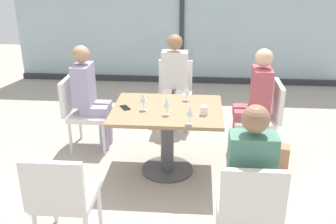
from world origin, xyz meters
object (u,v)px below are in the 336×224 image
object	(u,v)px
chair_near_window	(175,90)
chair_front_left	(62,195)
coffee_cup	(204,110)
person_near_window	(174,78)
wine_glass_1	(143,98)
cell_phone_on_table	(125,108)
chair_front_right	(249,203)
wine_glass_2	(190,111)
chair_far_left	(82,109)
dining_table_main	(167,126)
person_front_right	(249,172)
wine_glass_3	(167,102)
wine_glass_0	(187,89)
handbag_0	(275,157)
person_far_left	(89,93)
chair_far_right	(263,114)
person_far_right	(255,97)

from	to	relation	value
chair_near_window	chair_front_left	bearing A→B (deg)	-105.69
chair_near_window	coffee_cup	world-z (taller)	chair_near_window
person_near_window	wine_glass_1	world-z (taller)	person_near_window
cell_phone_on_table	chair_front_right	bearing A→B (deg)	-78.48
chair_front_right	wine_glass_2	size ratio (longest dim) A/B	4.70
chair_far_left	chair_front_right	size ratio (longest dim) A/B	1.00
dining_table_main	wine_glass_2	world-z (taller)	wine_glass_2
wine_glass_2	person_front_right	bearing A→B (deg)	-58.91
chair_near_window	chair_front_right	world-z (taller)	same
wine_glass_3	wine_glass_0	bearing A→B (deg)	67.01
cell_phone_on_table	wine_glass_0	bearing A→B (deg)	-7.21
chair_front_right	wine_glass_1	xyz separation A→B (m)	(-0.95, 1.20, 0.37)
wine_glass_2	handbag_0	world-z (taller)	wine_glass_2
chair_near_window	chair_front_right	xyz separation A→B (m)	(0.71, -2.53, 0.00)
chair_near_window	wine_glass_2	bearing A→B (deg)	-81.62
person_far_left	wine_glass_1	bearing A→B (deg)	-37.85
chair_front_left	wine_glass_3	size ratio (longest dim) A/B	4.70
person_near_window	wine_glass_0	distance (m)	0.93
chair_far_left	cell_phone_on_table	distance (m)	0.85
chair_far_right	wine_glass_0	distance (m)	0.98
chair_far_left	person_far_right	size ratio (longest dim) A/B	0.69
chair_far_left	chair_front_left	distance (m)	1.80
chair_far_right	chair_far_left	size ratio (longest dim) A/B	1.00
chair_near_window	person_near_window	distance (m)	0.23
chair_near_window	person_front_right	xyz separation A→B (m)	(0.71, -2.42, 0.20)
cell_phone_on_table	chair_near_window	bearing A→B (deg)	40.09
person_far_right	handbag_0	distance (m)	0.70
person_front_right	coffee_cup	bearing A→B (deg)	108.10
wine_glass_2	wine_glass_3	xyz separation A→B (m)	(-0.23, 0.21, 0.00)
chair_far_right	chair_near_window	distance (m)	1.31
wine_glass_3	chair_front_right	bearing A→B (deg)	-57.31
chair_far_left	coffee_cup	distance (m)	1.60
chair_front_right	person_front_right	distance (m)	0.23
chair_far_left	cell_phone_on_table	xyz separation A→B (m)	(0.63, -0.52, 0.24)
person_far_left	dining_table_main	bearing A→B (deg)	-27.53
person_far_left	wine_glass_2	distance (m)	1.50
chair_front_left	wine_glass_1	world-z (taller)	wine_glass_1
handbag_0	wine_glass_2	bearing A→B (deg)	-138.71
dining_table_main	wine_glass_1	bearing A→B (deg)	-165.26
wine_glass_1	handbag_0	distance (m)	1.60
person_near_window	wine_glass_0	bearing A→B (deg)	-78.01
wine_glass_1	coffee_cup	size ratio (longest dim) A/B	2.06
chair_front_right	chair_front_left	bearing A→B (deg)	180.00
person_near_window	person_far_right	bearing A→B (deg)	-34.38
wine_glass_0	wine_glass_2	xyz separation A→B (m)	(0.05, -0.64, 0.00)
chair_front_left	wine_glass_3	xyz separation A→B (m)	(0.72, 1.09, 0.37)
chair_front_right	cell_phone_on_table	world-z (taller)	chair_front_right
wine_glass_0	chair_far_left	bearing A→B (deg)	169.18
chair_far_right	handbag_0	size ratio (longest dim) A/B	2.90
chair_far_right	coffee_cup	bearing A→B (deg)	-137.55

